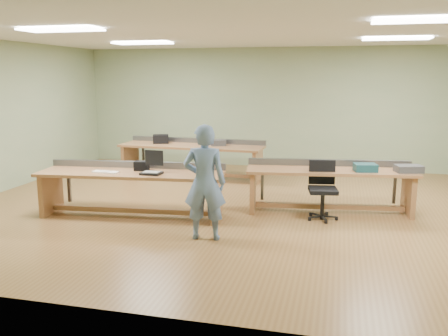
{
  "coord_description": "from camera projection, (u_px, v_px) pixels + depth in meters",
  "views": [
    {
      "loc": [
        1.56,
        -7.96,
        2.3
      ],
      "look_at": [
        -0.24,
        -0.6,
        0.82
      ],
      "focal_mm": 38.0,
      "sensor_mm": 36.0,
      "label": 1
    }
  ],
  "objects": [
    {
      "name": "parts_bin_teal",
      "position": [
        365.0,
        168.0,
        7.81
      ],
      "size": [
        0.41,
        0.34,
        0.12
      ],
      "primitive_type": "cube",
      "rotation": [
        0.0,
        0.0,
        0.22
      ],
      "color": "#143C43",
      "rests_on": "workbench_mid"
    },
    {
      "name": "task_chair",
      "position": [
        322.0,
        198.0,
        7.71
      ],
      "size": [
        0.58,
        0.58,
        0.94
      ],
      "rotation": [
        0.0,
        0.0,
        0.16
      ],
      "color": "black",
      "rests_on": "floor"
    },
    {
      "name": "laptop_screen",
      "position": [
        154.0,
        158.0,
        7.65
      ],
      "size": [
        0.31,
        0.03,
        0.25
      ],
      "primitive_type": "cube",
      "rotation": [
        0.0,
        0.0,
        -0.04
      ],
      "color": "black",
      "rests_on": "laptop_base"
    },
    {
      "name": "keyboard",
      "position": [
        106.0,
        172.0,
        7.7
      ],
      "size": [
        0.44,
        0.16,
        0.02
      ],
      "primitive_type": "cube",
      "rotation": [
        0.0,
        0.0,
        -0.03
      ],
      "color": "white",
      "rests_on": "workbench_front"
    },
    {
      "name": "ceiling",
      "position": [
        247.0,
        33.0,
        7.82
      ],
      "size": [
        10.0,
        10.0,
        0.0
      ],
      "primitive_type": "plane",
      "color": "silver",
      "rests_on": "wall_back"
    },
    {
      "name": "tray_back",
      "position": [
        218.0,
        143.0,
        10.7
      ],
      "size": [
        0.39,
        0.35,
        0.13
      ],
      "primitive_type": "cube",
      "rotation": [
        0.0,
        0.0,
        0.39
      ],
      "color": "#39393B",
      "rests_on": "workbench_back"
    },
    {
      "name": "workbench_front",
      "position": [
        132.0,
        183.0,
        7.85
      ],
      "size": [
        3.12,
        1.11,
        0.86
      ],
      "rotation": [
        0.0,
        0.0,
        0.1
      ],
      "color": "#9A6541",
      "rests_on": "floor"
    },
    {
      "name": "camera_bag",
      "position": [
        142.0,
        166.0,
        7.87
      ],
      "size": [
        0.25,
        0.17,
        0.16
      ],
      "primitive_type": "cube",
      "rotation": [
        0.0,
        0.0,
        0.1
      ],
      "color": "black",
      "rests_on": "workbench_front"
    },
    {
      "name": "floor",
      "position": [
        245.0,
        208.0,
        8.39
      ],
      "size": [
        10.0,
        10.0,
        0.0
      ],
      "primitive_type": "plane",
      "color": "brown",
      "rests_on": "ground"
    },
    {
      "name": "person",
      "position": [
        205.0,
        182.0,
        6.66
      ],
      "size": [
        0.65,
        0.48,
        1.65
      ],
      "primitive_type": "imported",
      "rotation": [
        0.0,
        0.0,
        3.29
      ],
      "color": "slate",
      "rests_on": "floor"
    },
    {
      "name": "storage_box_back",
      "position": [
        161.0,
        139.0,
        11.06
      ],
      "size": [
        0.42,
        0.35,
        0.2
      ],
      "primitive_type": "cube",
      "rotation": [
        0.0,
        0.0,
        0.33
      ],
      "color": "black",
      "rests_on": "workbench_back"
    },
    {
      "name": "mug",
      "position": [
        326.0,
        167.0,
        7.96
      ],
      "size": [
        0.13,
        0.13,
        0.1
      ],
      "primitive_type": "imported",
      "rotation": [
        0.0,
        0.0,
        -0.08
      ],
      "color": "#39393B",
      "rests_on": "workbench_mid"
    },
    {
      "name": "workbench_back",
      "position": [
        192.0,
        153.0,
        10.87
      ],
      "size": [
        3.33,
        1.01,
        0.86
      ],
      "rotation": [
        0.0,
        0.0,
        -0.04
      ],
      "color": "#9A6541",
      "rests_on": "floor"
    },
    {
      "name": "parts_bin_grey",
      "position": [
        409.0,
        169.0,
        7.74
      ],
      "size": [
        0.48,
        0.37,
        0.11
      ],
      "primitive_type": "cube",
      "rotation": [
        0.0,
        0.0,
        0.27
      ],
      "color": "#39393B",
      "rests_on": "workbench_mid"
    },
    {
      "name": "laptop_base",
      "position": [
        151.0,
        173.0,
        7.58
      ],
      "size": [
        0.32,
        0.27,
        0.03
      ],
      "primitive_type": "cube",
      "rotation": [
        0.0,
        0.0,
        -0.04
      ],
      "color": "black",
      "rests_on": "workbench_front"
    },
    {
      "name": "workbench_mid",
      "position": [
        330.0,
        180.0,
        8.06
      ],
      "size": [
        2.88,
        1.11,
        0.86
      ],
      "rotation": [
        0.0,
        0.0,
        0.13
      ],
      "color": "#9A6541",
      "rests_on": "floor"
    },
    {
      "name": "wall_front",
      "position": [
        161.0,
        165.0,
        4.3
      ],
      "size": [
        10.0,
        0.04,
        3.0
      ],
      "primitive_type": "cube",
      "color": "#919F78",
      "rests_on": "floor"
    },
    {
      "name": "drinks_can",
      "position": [
        321.0,
        165.0,
        8.05
      ],
      "size": [
        0.09,
        0.09,
        0.13
      ],
      "primitive_type": "cylinder",
      "rotation": [
        0.0,
        0.0,
        -0.4
      ],
      "color": "silver",
      "rests_on": "workbench_mid"
    },
    {
      "name": "fluor_panels",
      "position": [
        247.0,
        35.0,
        7.83
      ],
      "size": [
        6.2,
        3.5,
        0.03
      ],
      "color": "white",
      "rests_on": "ceiling"
    },
    {
      "name": "trackball_mouse",
      "position": [
        200.0,
        176.0,
        7.3
      ],
      "size": [
        0.17,
        0.19,
        0.07
      ],
      "primitive_type": "ellipsoid",
      "rotation": [
        0.0,
        0.0,
        0.3
      ],
      "color": "white",
      "rests_on": "workbench_front"
    },
    {
      "name": "wall_back",
      "position": [
        277.0,
        108.0,
        11.92
      ],
      "size": [
        10.0,
        0.04,
        3.0
      ],
      "primitive_type": "cube",
      "color": "#919F78",
      "rests_on": "floor"
    }
  ]
}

